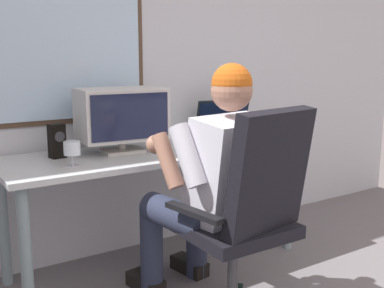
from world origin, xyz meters
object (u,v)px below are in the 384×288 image
Objects in this scene: desk at (158,164)px; cd_case at (197,148)px; wine_glass at (72,150)px; desk_speaker at (57,141)px; crt_monitor at (121,115)px; office_chair at (251,206)px; laptop at (227,129)px; person_seated at (212,182)px.

desk is 0.25m from cd_case.
desk_speaker reaches higher than wine_glass.
crt_monitor reaches higher than cd_case.
crt_monitor is 3.00× the size of cd_case.
office_chair is 2.39× the size of laptop.
office_chair is 0.95m from crt_monitor.
person_seated reaches higher than cd_case.
crt_monitor reaches higher than office_chair.
office_chair reaches higher than desk.
cd_case is at bearing 76.14° from office_chair.
person_seated is at bearing -37.19° from wine_glass.
desk is 10.92× the size of cd_case.
desk_speaker is at bearing 122.81° from office_chair.
crt_monitor is at bearing -8.81° from desk_speaker.
laptop is 2.37× the size of desk_speaker.
crt_monitor is at bearing 27.35° from wine_glass.
desk_speaker is at bearing 130.09° from person_seated.
laptop is 0.41m from cd_case.
office_chair is 1.05m from laptop.
laptop is at bearing 26.78° from cd_case.
desk_speaker is (-0.55, 0.65, 0.16)m from person_seated.
person_seated reaches higher than laptop.
cd_case is (0.76, 0.04, -0.08)m from wine_glass.
laptop reaches higher than desk_speaker.
laptop is at bearing 58.99° from office_chair.
crt_monitor is 1.13× the size of laptop.
person_seated is 7.43× the size of cd_case.
desk is 0.59m from laptop.
crt_monitor reaches higher than laptop.
crt_monitor is 0.42m from wine_glass.
desk_speaker is (-1.12, 0.02, 0.03)m from laptop.
cd_case is (0.76, -0.20, -0.09)m from desk_speaker.
wine_glass is at bearing -152.65° from crt_monitor.
person_seated is 0.87m from desk_speaker.
wine_glass is (-0.58, 0.67, 0.21)m from office_chair.
crt_monitor is 2.69× the size of desk_speaker.
office_chair is 6.31× the size of cd_case.
office_chair is at bearing -57.19° from desk_speaker.
office_chair reaches higher than cd_case.
desk_speaker is 0.79m from cd_case.
desk is 14.18× the size of wine_glass.
person_seated is at bearing -71.79° from crt_monitor.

